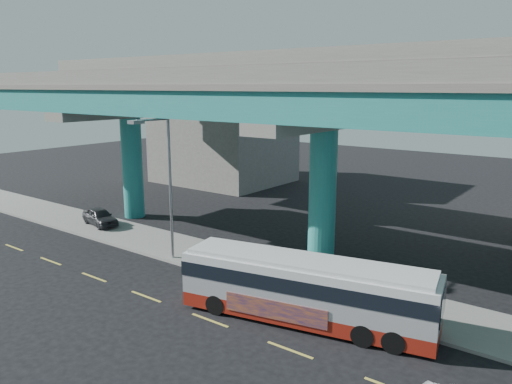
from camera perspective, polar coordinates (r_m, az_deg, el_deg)
The scene contains 8 objects.
ground at distance 21.87m, azimuth -4.75°, elevation -14.13°, with size 120.00×120.00×0.00m, color black.
sidewalk at distance 25.83m, azimuth 3.49°, elevation -9.70°, with size 70.00×4.00×0.15m, color gray.
lane_markings at distance 21.66m, azimuth -5.29°, elevation -14.39°, with size 58.00×0.12×0.01m.
viaduct at distance 27.09m, azimuth 8.03°, elevation 10.88°, with size 52.00×12.40×11.70m.
building_concrete at distance 51.12m, azimuth -3.74°, elevation 6.24°, with size 12.00×10.00×9.00m, color gray.
transit_bus at distance 20.98m, azimuth 5.74°, elevation -10.84°, with size 10.87×4.40×2.73m.
parked_car at distance 36.31m, azimuth -17.40°, elevation -2.71°, with size 3.67×2.07×1.18m, color #2F3034.
street_lamp at distance 27.14m, azimuth -10.71°, elevation 2.69°, with size 0.50×2.59×7.98m.
Camera 1 is at (13.16, -14.58, 9.62)m, focal length 35.00 mm.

